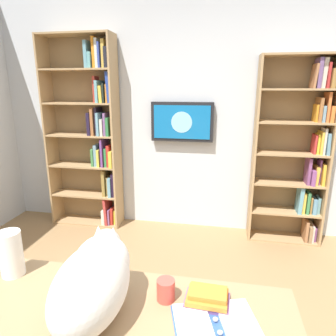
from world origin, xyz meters
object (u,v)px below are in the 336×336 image
Objects in this scene: desk_book_stack at (207,298)px; bookshelf_left at (298,152)px; bookshelf_right at (92,135)px; coffee_mug at (166,290)px; cat at (95,279)px; wall_mounted_tv at (182,122)px; open_binder at (215,321)px; paper_towel_roll at (11,254)px.

bookshelf_left is at bearing -110.42° from desk_book_stack.
bookshelf_right is 2.60m from coffee_mug.
bookshelf_left is at bearing -118.26° from cat.
coffee_mug is 0.18m from desk_book_stack.
cat is at bearing 17.60° from desk_book_stack.
bookshelf_left is 1.29m from wall_mounted_tv.
cat is (0.00, 2.43, -0.36)m from wall_mounted_tv.
cat is at bearing 89.94° from wall_mounted_tv.
desk_book_stack is (-0.18, -0.00, -0.02)m from coffee_mug.
coffee_mug is at bearing 120.94° from bookshelf_right.
bookshelf_left is at bearing -108.75° from open_binder.
coffee_mug reaches higher than desk_book_stack.
bookshelf_left reaches higher than wall_mounted_tv.
bookshelf_right reaches higher than paper_towel_roll.
cat is at bearing 27.54° from coffee_mug.
bookshelf_right is at bearing -55.71° from desk_book_stack.
paper_towel_roll is (0.52, -0.18, -0.05)m from cat.
coffee_mug is (-0.26, 2.30, -0.47)m from wall_mounted_tv.
bookshelf_left is 2.81m from paper_towel_roll.
desk_book_stack is (0.04, -0.10, 0.02)m from open_binder.
wall_mounted_tv is at bearing -79.20° from desk_book_stack.
bookshelf_left is 20.73× the size of coffee_mug.
coffee_mug is (-0.26, -0.14, -0.12)m from cat.
paper_towel_roll is (0.52, 2.26, -0.41)m from wall_mounted_tv.
wall_mounted_tv is at bearing -83.60° from coffee_mug.
open_binder is at bearing 110.47° from desk_book_stack.
cat is at bearing 161.15° from paper_towel_roll.
bookshelf_right is at bearing -59.06° from coffee_mug.
wall_mounted_tv is 7.41× the size of coffee_mug.
paper_towel_roll is at bearing 76.99° from wall_mounted_tv.
bookshelf_right reaches higher than bookshelf_left.
paper_towel_roll is at bearing -18.85° from cat.
wall_mounted_tv is 3.10× the size of paper_towel_roll.
bookshelf_right is 23.38× the size of coffee_mug.
coffee_mug is at bearing -24.18° from open_binder.
desk_book_stack is (-0.44, -0.14, -0.13)m from cat.
paper_towel_roll is (1.78, 2.17, -0.12)m from bookshelf_left.
wall_mounted_tv is 2.35m from paper_towel_roll.
cat is 0.50m from open_binder.
cat is at bearing 4.54° from open_binder.
wall_mounted_tv reaches higher than desk_book_stack.
bookshelf_right is 3.15× the size of wall_mounted_tv.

